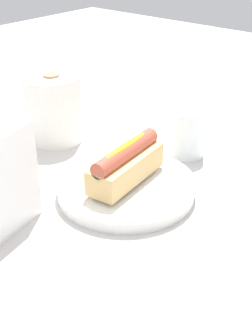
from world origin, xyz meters
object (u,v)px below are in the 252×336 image
Objects in this scene: serving_bowl at (126,186)px; hotdog_front at (126,164)px; napkin_box at (1,182)px; paper_towel_roll at (54,109)px; water_glass at (187,134)px.

hotdog_front is at bearing 180.00° from serving_bowl.
napkin_box is (-0.18, 0.07, 0.06)m from serving_bowl.
hotdog_front is at bearing -105.93° from paper_towel_roll.
water_glass is at bearing 1.89° from hotdog_front.
hotdog_front is at bearing -178.11° from water_glass.
hotdog_front reaches higher than serving_bowl.
serving_bowl is at bearing -105.93° from paper_towel_roll.
paper_towel_roll reaches higher than hotdog_front.
napkin_box is at bearing 169.23° from water_glass.
paper_towel_roll is (0.07, 0.24, 0.05)m from serving_bowl.
water_glass is 0.67× the size of paper_towel_roll.
hotdog_front is 0.25m from paper_towel_roll.
hotdog_front is 0.18m from water_glass.
hotdog_front is (-0.00, 0.00, 0.04)m from serving_bowl.
serving_bowl is 0.20m from napkin_box.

